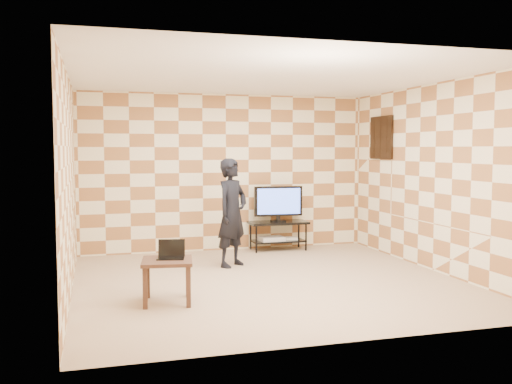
% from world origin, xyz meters
% --- Properties ---
extents(floor, '(5.00, 5.00, 0.00)m').
position_xyz_m(floor, '(0.00, 0.00, 0.00)').
color(floor, tan).
rests_on(floor, ground).
extents(wall_back, '(5.00, 0.02, 2.70)m').
position_xyz_m(wall_back, '(0.00, 2.50, 1.35)').
color(wall_back, '#F0E4BC').
rests_on(wall_back, ground).
extents(wall_front, '(5.00, 0.02, 2.70)m').
position_xyz_m(wall_front, '(0.00, -2.50, 1.35)').
color(wall_front, '#F0E4BC').
rests_on(wall_front, ground).
extents(wall_left, '(0.02, 5.00, 2.70)m').
position_xyz_m(wall_left, '(-2.50, 0.00, 1.35)').
color(wall_left, '#F0E4BC').
rests_on(wall_left, ground).
extents(wall_right, '(0.02, 5.00, 2.70)m').
position_xyz_m(wall_right, '(2.50, 0.00, 1.35)').
color(wall_right, '#F0E4BC').
rests_on(wall_right, ground).
extents(ceiling, '(5.00, 5.00, 0.02)m').
position_xyz_m(ceiling, '(0.00, 0.00, 2.70)').
color(ceiling, white).
rests_on(ceiling, wall_back).
extents(wall_art, '(0.04, 0.72, 0.72)m').
position_xyz_m(wall_art, '(2.47, 1.55, 1.95)').
color(wall_art, black).
rests_on(wall_art, wall_right).
extents(tv_stand, '(1.02, 0.46, 0.50)m').
position_xyz_m(tv_stand, '(0.86, 2.21, 0.37)').
color(tv_stand, black).
rests_on(tv_stand, floor).
extents(tv, '(0.85, 0.18, 0.62)m').
position_xyz_m(tv, '(0.86, 2.20, 0.84)').
color(tv, black).
rests_on(tv, tv_stand).
extents(dvd_player, '(0.44, 0.34, 0.07)m').
position_xyz_m(dvd_player, '(0.73, 2.19, 0.21)').
color(dvd_player, silver).
rests_on(dvd_player, tv_stand).
extents(game_console, '(0.22, 0.18, 0.05)m').
position_xyz_m(game_console, '(1.10, 2.20, 0.20)').
color(game_console, silver).
rests_on(game_console, tv_stand).
extents(side_table, '(0.64, 0.64, 0.50)m').
position_xyz_m(side_table, '(-1.42, -0.69, 0.41)').
color(side_table, '#392119').
rests_on(side_table, floor).
extents(laptop, '(0.35, 0.31, 0.21)m').
position_xyz_m(laptop, '(-1.37, -0.61, 0.55)').
color(laptop, black).
rests_on(laptop, side_table).
extents(person, '(0.70, 0.67, 1.62)m').
position_xyz_m(person, '(-0.23, 1.10, 0.81)').
color(person, black).
rests_on(person, floor).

